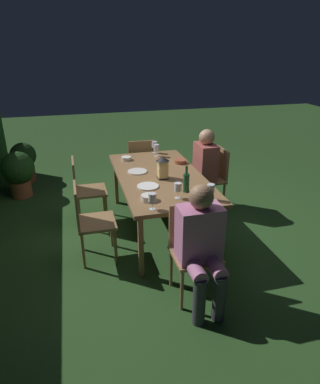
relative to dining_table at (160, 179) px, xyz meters
The scene contains 23 objects.
ground_plane 0.68m from the dining_table, ahead, with size 16.00×16.00×0.00m, color #26471E.
dining_table is the anchor object (origin of this frame).
chair_side_right_b 1.01m from the dining_table, 63.90° to the left, with size 0.42×0.40×0.87m.
chair_head_near 1.23m from the dining_table, behind, with size 0.40×0.42×0.87m.
person_in_pink 1.42m from the dining_table, behind, with size 0.48×0.38×1.15m.
chair_side_right_a 1.01m from the dining_table, 116.10° to the left, with size 0.42×0.40×0.87m.
chair_head_far 1.23m from the dining_table, ahead, with size 0.40×0.42×0.87m.
chair_side_left_b 1.01m from the dining_table, 63.90° to the right, with size 0.42×0.40×0.87m.
person_in_rust 0.82m from the dining_table, 57.90° to the right, with size 0.38×0.47×1.15m.
lantern_centerpiece 0.22m from the dining_table, behind, with size 0.15×0.15×0.27m.
green_bottle_on_table 0.58m from the dining_table, 164.67° to the right, with size 0.07×0.07×0.29m.
wine_glass_a 0.93m from the dining_table, 160.92° to the left, with size 0.08×0.08×0.17m.
wine_glass_b 0.70m from the dining_table, behind, with size 0.08×0.08×0.17m.
wine_glass_c 0.93m from the dining_table, ahead, with size 0.08×0.08×0.17m.
wine_glass_d 0.78m from the dining_table, 10.68° to the right, with size 0.08×0.08×0.17m.
wine_glass_e 0.88m from the dining_table, 157.91° to the right, with size 0.08×0.08×0.17m.
plate_a 0.31m from the dining_table, 52.92° to the left, with size 0.24×0.24×0.01m, color silver.
plate_b 0.39m from the dining_table, 144.80° to the left, with size 0.24×0.24×0.01m, color white.
bowl_olives 0.75m from the dining_table, 23.53° to the left, with size 0.13×0.13×0.05m.
bowl_bread 0.72m from the dining_table, 155.98° to the left, with size 0.15×0.15×0.06m.
bowl_salad 0.54m from the dining_table, 45.22° to the right, with size 0.16×0.16×0.05m.
potted_plant_by_hedge 2.40m from the dining_table, 50.26° to the left, with size 0.49×0.49×0.71m.
potted_plant_corner 2.86m from the dining_table, 39.88° to the left, with size 0.43×0.43×0.67m.
Camera 1 is at (-3.74, 0.97, 2.22)m, focal length 32.03 mm.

